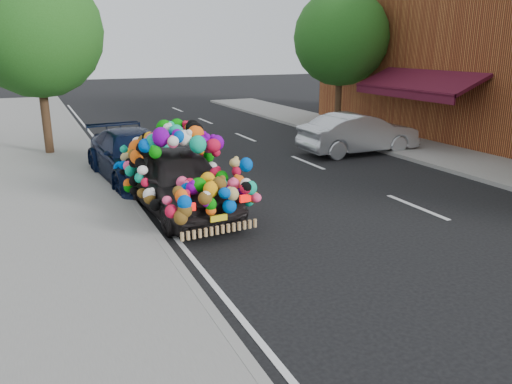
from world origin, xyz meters
TOP-DOWN VIEW (x-y plane):
  - ground at (0.00, 0.00)m, footprint 100.00×100.00m
  - sidewalk at (-4.30, 0.00)m, footprint 4.00×60.00m
  - kerb at (-2.35, 0.00)m, footprint 0.15×60.00m
  - footpath_far at (8.20, 3.00)m, footprint 3.00×40.00m
  - lane_markings at (3.60, 0.00)m, footprint 6.00×50.00m
  - tree_near_sidewalk at (-3.80, 9.50)m, footprint 4.20×4.20m
  - tree_far_b at (8.00, 10.00)m, footprint 4.00×4.00m
  - plush_art_car at (-1.45, 2.00)m, footprint 2.33×4.48m
  - navy_sedan at (-1.80, 5.10)m, footprint 2.31×4.81m
  - silver_hatchback at (5.93, 5.55)m, footprint 4.19×1.51m

SIDE VIEW (x-z plane):
  - ground at x=0.00m, z-range 0.00..0.00m
  - lane_markings at x=3.60m, z-range 0.00..0.01m
  - sidewalk at x=-4.30m, z-range 0.00..0.12m
  - footpath_far at x=8.20m, z-range 0.00..0.12m
  - kerb at x=-2.35m, z-range 0.00..0.13m
  - navy_sedan at x=-1.80m, z-range 0.00..1.35m
  - silver_hatchback at x=5.93m, z-range 0.00..1.37m
  - plush_art_car at x=-1.45m, z-range 0.02..2.08m
  - tree_far_b at x=8.00m, z-range 0.94..6.84m
  - tree_near_sidewalk at x=-3.80m, z-range 0.96..7.09m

